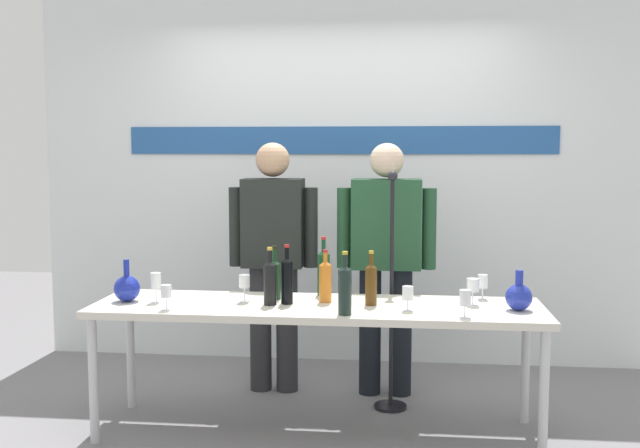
{
  "coord_description": "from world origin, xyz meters",
  "views": [
    {
      "loc": [
        0.45,
        -3.99,
        1.58
      ],
      "look_at": [
        0.0,
        0.15,
        1.16
      ],
      "focal_mm": 41.55,
      "sensor_mm": 36.0,
      "label": 1
    }
  ],
  "objects_px": {
    "wine_bottle_1": "(325,280)",
    "wine_glass_left_1": "(156,281)",
    "wine_bottle_2": "(345,288)",
    "wine_bottle_5": "(275,277)",
    "presenter_right": "(386,252)",
    "wine_glass_right_1": "(473,286)",
    "decanter_blue_right": "(519,296)",
    "wine_glass_right_2": "(465,298)",
    "wine_glass_left_0": "(244,282)",
    "wine_bottle_3": "(287,279)",
    "wine_bottle_6": "(270,281)",
    "wine_bottle_4": "(371,283)",
    "wine_bottle_0": "(324,271)",
    "decanter_blue_left": "(127,288)",
    "wine_glass_right_3": "(408,294)",
    "microphone_stand": "(391,331)",
    "wine_glass_right_0": "(483,282)",
    "display_table": "(317,314)",
    "presenter_left": "(273,251)",
    "wine_glass_left_2": "(166,292)"
  },
  "relations": [
    {
      "from": "wine_bottle_1",
      "to": "wine_glass_left_1",
      "type": "bearing_deg",
      "value": -173.28
    },
    {
      "from": "wine_bottle_2",
      "to": "wine_bottle_5",
      "type": "relative_size",
      "value": 1.08
    },
    {
      "from": "presenter_right",
      "to": "wine_glass_right_1",
      "type": "xyz_separation_m",
      "value": [
        0.49,
        -0.62,
        -0.1
      ]
    },
    {
      "from": "decanter_blue_right",
      "to": "wine_glass_right_2",
      "type": "relative_size",
      "value": 1.52
    },
    {
      "from": "wine_glass_left_0",
      "to": "wine_bottle_1",
      "type": "bearing_deg",
      "value": 5.81
    },
    {
      "from": "wine_bottle_5",
      "to": "wine_bottle_3",
      "type": "bearing_deg",
      "value": -54.02
    },
    {
      "from": "wine_glass_left_0",
      "to": "wine_bottle_6",
      "type": "bearing_deg",
      "value": -22.04
    },
    {
      "from": "presenter_right",
      "to": "wine_glass_left_1",
      "type": "xyz_separation_m",
      "value": [
        -1.27,
        -0.74,
        -0.08
      ]
    },
    {
      "from": "presenter_right",
      "to": "wine_glass_left_1",
      "type": "bearing_deg",
      "value": -149.84
    },
    {
      "from": "wine_bottle_4",
      "to": "wine_bottle_0",
      "type": "bearing_deg",
      "value": 138.42
    },
    {
      "from": "wine_bottle_6",
      "to": "wine_bottle_4",
      "type": "bearing_deg",
      "value": 5.74
    },
    {
      "from": "wine_glass_right_1",
      "to": "decanter_blue_left",
      "type": "bearing_deg",
      "value": -176.69
    },
    {
      "from": "decanter_blue_right",
      "to": "wine_glass_left_1",
      "type": "relative_size",
      "value": 1.29
    },
    {
      "from": "decanter_blue_left",
      "to": "wine_glass_left_1",
      "type": "xyz_separation_m",
      "value": [
        0.17,
        -0.0,
        0.04
      ]
    },
    {
      "from": "wine_glass_left_1",
      "to": "wine_glass_right_3",
      "type": "relative_size",
      "value": 1.26
    },
    {
      "from": "decanter_blue_left",
      "to": "wine_glass_right_3",
      "type": "xyz_separation_m",
      "value": [
        1.57,
        -0.07,
        0.02
      ]
    },
    {
      "from": "decanter_blue_left",
      "to": "microphone_stand",
      "type": "height_order",
      "value": "microphone_stand"
    },
    {
      "from": "wine_glass_right_0",
      "to": "wine_glass_left_1",
      "type": "bearing_deg",
      "value": -170.94
    },
    {
      "from": "wine_bottle_0",
      "to": "wine_bottle_6",
      "type": "bearing_deg",
      "value": -130.2
    },
    {
      "from": "wine_glass_left_1",
      "to": "wine_glass_right_2",
      "type": "relative_size",
      "value": 1.18
    },
    {
      "from": "display_table",
      "to": "wine_bottle_3",
      "type": "bearing_deg",
      "value": 179.44
    },
    {
      "from": "wine_bottle_5",
      "to": "wine_glass_right_0",
      "type": "bearing_deg",
      "value": 6.3
    },
    {
      "from": "wine_bottle_5",
      "to": "microphone_stand",
      "type": "xyz_separation_m",
      "value": [
        0.66,
        0.31,
        -0.37
      ]
    },
    {
      "from": "decanter_blue_left",
      "to": "presenter_right",
      "type": "height_order",
      "value": "presenter_right"
    },
    {
      "from": "display_table",
      "to": "wine_bottle_0",
      "type": "relative_size",
      "value": 7.19
    },
    {
      "from": "decanter_blue_left",
      "to": "presenter_right",
      "type": "xyz_separation_m",
      "value": [
        1.44,
        0.73,
        0.13
      ]
    },
    {
      "from": "presenter_right",
      "to": "wine_glass_right_0",
      "type": "height_order",
      "value": "presenter_right"
    },
    {
      "from": "presenter_left",
      "to": "microphone_stand",
      "type": "relative_size",
      "value": 1.12
    },
    {
      "from": "presenter_left",
      "to": "wine_glass_right_3",
      "type": "distance_m",
      "value": 1.18
    },
    {
      "from": "wine_bottle_0",
      "to": "wine_bottle_3",
      "type": "bearing_deg",
      "value": -122.67
    },
    {
      "from": "presenter_left",
      "to": "wine_bottle_3",
      "type": "relative_size",
      "value": 4.9
    },
    {
      "from": "wine_bottle_2",
      "to": "wine_glass_right_1",
      "type": "height_order",
      "value": "wine_bottle_2"
    },
    {
      "from": "wine_bottle_2",
      "to": "wine_bottle_5",
      "type": "distance_m",
      "value": 0.56
    },
    {
      "from": "wine_bottle_4",
      "to": "wine_bottle_6",
      "type": "height_order",
      "value": "wine_bottle_6"
    },
    {
      "from": "wine_bottle_2",
      "to": "presenter_right",
      "type": "bearing_deg",
      "value": 78.3
    },
    {
      "from": "wine_bottle_1",
      "to": "wine_bottle_4",
      "type": "bearing_deg",
      "value": -11.84
    },
    {
      "from": "wine_bottle_3",
      "to": "wine_glass_right_2",
      "type": "bearing_deg",
      "value": -13.68
    },
    {
      "from": "wine_bottle_0",
      "to": "wine_glass_right_2",
      "type": "distance_m",
      "value": 0.93
    },
    {
      "from": "presenter_right",
      "to": "wine_glass_left_0",
      "type": "xyz_separation_m",
      "value": [
        -0.78,
        -0.67,
        -0.09
      ]
    },
    {
      "from": "wine_glass_right_1",
      "to": "decanter_blue_right",
      "type": "bearing_deg",
      "value": -25.84
    },
    {
      "from": "wine_bottle_0",
      "to": "wine_bottle_5",
      "type": "height_order",
      "value": "wine_bottle_0"
    },
    {
      "from": "wine_glass_left_1",
      "to": "microphone_stand",
      "type": "height_order",
      "value": "microphone_stand"
    },
    {
      "from": "display_table",
      "to": "decanter_blue_left",
      "type": "distance_m",
      "value": 1.08
    },
    {
      "from": "wine_glass_right_2",
      "to": "wine_glass_right_3",
      "type": "relative_size",
      "value": 1.07
    },
    {
      "from": "wine_glass_left_2",
      "to": "wine_glass_right_1",
      "type": "distance_m",
      "value": 1.66
    },
    {
      "from": "wine_bottle_1",
      "to": "wine_glass_right_0",
      "type": "relative_size",
      "value": 2.1
    },
    {
      "from": "decanter_blue_left",
      "to": "wine_glass_left_2",
      "type": "relative_size",
      "value": 1.77
    },
    {
      "from": "display_table",
      "to": "wine_bottle_2",
      "type": "height_order",
      "value": "wine_bottle_2"
    },
    {
      "from": "wine_glass_left_1",
      "to": "wine_glass_left_2",
      "type": "bearing_deg",
      "value": -57.37
    },
    {
      "from": "decanter_blue_left",
      "to": "wine_glass_right_2",
      "type": "relative_size",
      "value": 1.67
    }
  ]
}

